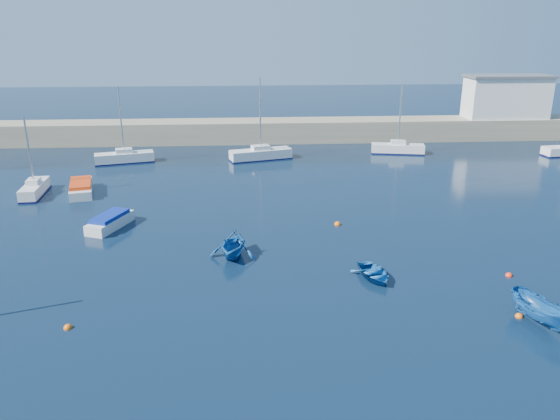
{
  "coord_description": "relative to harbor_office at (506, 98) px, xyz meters",
  "views": [
    {
      "loc": [
        -3.21,
        -21.45,
        14.05
      ],
      "look_at": [
        -0.75,
        14.66,
        1.6
      ],
      "focal_mm": 35.0,
      "sensor_mm": 36.0,
      "label": 1
    }
  ],
  "objects": [
    {
      "name": "sailboat_7",
      "position": [
        -15.77,
        -7.86,
        -4.51
      ],
      "size": [
        6.03,
        2.71,
        7.77
      ],
      "rotation": [
        0.0,
        0.0,
        1.38
      ],
      "color": "silver",
      "rests_on": "ground"
    },
    {
      "name": "ground",
      "position": [
        -30.0,
        -46.0,
        -5.1
      ],
      "size": [
        220.0,
        220.0,
        0.0
      ],
      "primitive_type": "plane",
      "color": "black",
      "rests_on": "ground"
    },
    {
      "name": "motorboat_1",
      "position": [
        -42.95,
        -29.76,
        -4.62
      ],
      "size": [
        2.89,
        4.4,
        1.02
      ],
      "rotation": [
        0.0,
        0.0,
        -0.38
      ],
      "color": "silver",
      "rests_on": "ground"
    },
    {
      "name": "buoy_1",
      "position": [
        -17.84,
        -39.47,
        -5.1
      ],
      "size": [
        0.42,
        0.42,
        0.42
      ],
      "primitive_type": "sphere",
      "color": "red",
      "rests_on": "ground"
    },
    {
      "name": "buoy_5",
      "position": [
        -19.51,
        -44.07,
        -5.1
      ],
      "size": [
        0.4,
        0.4,
        0.4
      ],
      "primitive_type": "sphere",
      "color": "#E45A0C",
      "rests_on": "ground"
    },
    {
      "name": "dinghy_left",
      "position": [
        -33.99,
        -35.61,
        -4.21
      ],
      "size": [
        3.65,
        3.99,
        1.78
      ],
      "primitive_type": "imported",
      "rotation": [
        0.0,
        0.0,
        -0.24
      ],
      "color": "#1758A0",
      "rests_on": "ground"
    },
    {
      "name": "back_wall",
      "position": [
        -30.0,
        0.0,
        -3.8
      ],
      "size": [
        96.0,
        4.5,
        2.6
      ],
      "primitive_type": "cube",
      "color": "gray",
      "rests_on": "ground"
    },
    {
      "name": "sailboat_6",
      "position": [
        -31.37,
        -9.76,
        -4.48
      ],
      "size": [
        6.89,
        3.62,
        8.74
      ],
      "rotation": [
        0.0,
        0.0,
        1.85
      ],
      "color": "silver",
      "rests_on": "ground"
    },
    {
      "name": "sailboat_3",
      "position": [
        -51.2,
        -21.27,
        -4.53
      ],
      "size": [
        1.77,
        5.1,
        6.77
      ],
      "rotation": [
        0.0,
        0.0,
        0.07
      ],
      "color": "silver",
      "rests_on": "ground"
    },
    {
      "name": "buoy_3",
      "position": [
        -26.43,
        -30.29,
        -5.1
      ],
      "size": [
        0.5,
        0.5,
        0.5
      ],
      "primitive_type": "sphere",
      "color": "#E45A0C",
      "rests_on": "ground"
    },
    {
      "name": "sailboat_5",
      "position": [
        -45.8,
        -10.2,
        -4.5
      ],
      "size": [
        6.24,
        3.15,
        8.0
      ],
      "rotation": [
        0.0,
        0.0,
        1.83
      ],
      "color": "silver",
      "rests_on": "ground"
    },
    {
      "name": "dinghy_center",
      "position": [
        -25.83,
        -39.24,
        -4.79
      ],
      "size": [
        2.77,
        3.42,
        0.62
      ],
      "primitive_type": "imported",
      "rotation": [
        0.0,
        0.0,
        0.23
      ],
      "color": "#1758A0",
      "rests_on": "ground"
    },
    {
      "name": "buoy_0",
      "position": [
        -41.92,
        -43.62,
        -5.1
      ],
      "size": [
        0.42,
        0.42,
        0.42
      ],
      "primitive_type": "sphere",
      "color": "#E45A0C",
      "rests_on": "ground"
    },
    {
      "name": "dinghy_right",
      "position": [
        -18.86,
        -44.76,
        -4.41
      ],
      "size": [
        2.38,
        3.83,
        1.38
      ],
      "primitive_type": "imported",
      "rotation": [
        0.0,
        0.0,
        0.31
      ],
      "color": "#1758A0",
      "rests_on": "ground"
    },
    {
      "name": "motorboat_2",
      "position": [
        -47.37,
        -20.99,
        -4.6
      ],
      "size": [
        2.96,
        5.42,
        1.06
      ],
      "rotation": [
        0.0,
        0.0,
        0.24
      ],
      "color": "silver",
      "rests_on": "ground"
    },
    {
      "name": "harbor_office",
      "position": [
        0.0,
        0.0,
        0.0
      ],
      "size": [
        10.0,
        4.0,
        5.0
      ],
      "primitive_type": "cube",
      "color": "silver",
      "rests_on": "back_wall"
    }
  ]
}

